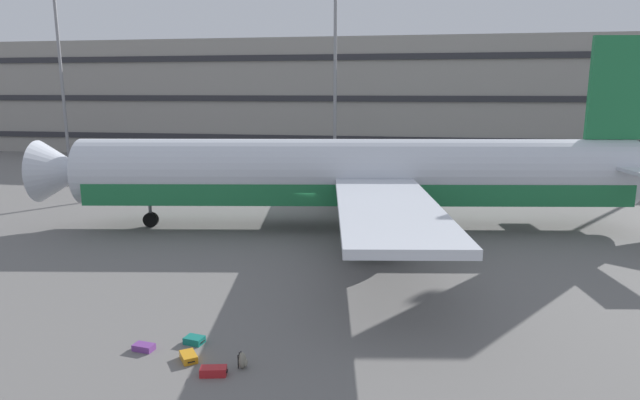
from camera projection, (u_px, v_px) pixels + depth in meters
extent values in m
plane|color=slate|center=(298.00, 230.00, 32.42)|extent=(600.00, 600.00, 0.00)
cube|color=gray|center=(365.00, 98.00, 72.86)|extent=(144.66, 16.88, 14.45)
cube|color=#2D2D33|center=(358.00, 139.00, 65.57)|extent=(143.21, 0.24, 0.70)
cube|color=#2D2D33|center=(358.00, 99.00, 64.61)|extent=(143.21, 0.24, 0.70)
cube|color=#2D2D33|center=(359.00, 57.00, 63.65)|extent=(143.21, 0.24, 0.70)
cylinder|color=silver|center=(355.00, 172.00, 32.37)|extent=(33.00, 9.02, 3.92)
cube|color=#1E723F|center=(355.00, 190.00, 32.59)|extent=(31.70, 8.73, 1.25)
cone|color=silver|center=(65.00, 171.00, 32.58)|extent=(3.68, 4.17, 3.72)
cube|color=#1E723F|center=(630.00, 88.00, 31.21)|extent=(4.70, 1.09, 5.88)
cube|color=silver|center=(585.00, 157.00, 35.74)|extent=(2.70, 6.09, 0.20)
cube|color=silver|center=(388.00, 208.00, 23.75)|extent=(6.51, 14.29, 0.36)
cube|color=silver|center=(362.00, 158.00, 41.09)|extent=(6.51, 14.29, 0.36)
cylinder|color=#9E9EA3|center=(372.00, 225.00, 26.46)|extent=(3.10, 2.57, 2.15)
cylinder|color=#9E9EA3|center=(357.00, 182.00, 38.94)|extent=(3.10, 2.57, 2.15)
cylinder|color=black|center=(151.00, 220.00, 33.12)|extent=(0.94, 0.49, 0.90)
cylinder|color=slate|center=(150.00, 208.00, 32.97)|extent=(0.20, 0.20, 1.47)
cylinder|color=black|center=(379.00, 227.00, 31.32)|extent=(0.94, 0.49, 0.90)
cylinder|color=slate|center=(379.00, 215.00, 31.17)|extent=(0.20, 0.20, 1.47)
cylinder|color=black|center=(374.00, 214.00, 34.58)|extent=(0.94, 0.49, 0.90)
cylinder|color=slate|center=(374.00, 203.00, 34.44)|extent=(0.20, 0.20, 1.47)
cylinder|color=gray|center=(62.00, 80.00, 63.40)|extent=(0.36, 0.36, 18.69)
cylinder|color=gray|center=(335.00, 71.00, 57.87)|extent=(0.36, 0.36, 20.44)
cube|color=#72388C|center=(144.00, 347.00, 17.44)|extent=(0.71, 0.47, 0.21)
cube|color=black|center=(135.00, 346.00, 17.54)|extent=(0.06, 0.20, 0.02)
cube|color=#B21E23|center=(213.00, 371.00, 15.89)|extent=(0.83, 0.52, 0.26)
cube|color=black|center=(227.00, 371.00, 15.91)|extent=(0.07, 0.19, 0.02)
cube|color=#147266|center=(194.00, 340.00, 17.90)|extent=(0.68, 0.55, 0.23)
cube|color=black|center=(203.00, 342.00, 17.79)|extent=(0.07, 0.22, 0.02)
cube|color=orange|center=(189.00, 357.00, 16.78)|extent=(0.76, 0.82, 0.22)
cube|color=black|center=(191.00, 362.00, 16.46)|extent=(0.19, 0.15, 0.02)
ellipsoid|color=gray|center=(242.00, 360.00, 16.28)|extent=(0.26, 0.34, 0.51)
ellipsoid|color=gray|center=(246.00, 363.00, 16.29)|extent=(0.13, 0.23, 0.23)
torus|color=black|center=(241.00, 352.00, 16.23)|extent=(0.02, 0.08, 0.08)
cube|color=black|center=(239.00, 359.00, 16.37)|extent=(0.03, 0.04, 0.43)
cube|color=black|center=(238.00, 362.00, 16.20)|extent=(0.03, 0.04, 0.43)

